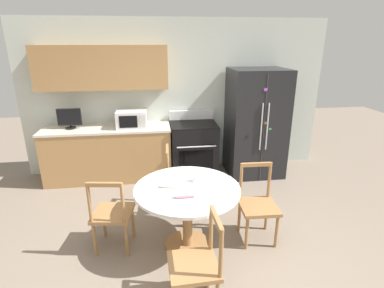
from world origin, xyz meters
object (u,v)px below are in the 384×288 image
object	(u,v)px
dining_chair_far	(180,180)
candle_glass	(195,179)
countertop_tv	(69,118)
dining_chair_near	(197,265)
dining_chair_left	(112,214)
oven_range	(194,149)
dining_chair_right	(258,205)
microwave	(132,119)
refrigerator	(256,123)

from	to	relation	value
dining_chair_far	candle_glass	size ratio (longest dim) A/B	11.27
countertop_tv	dining_chair_near	world-z (taller)	countertop_tv
countertop_tv	dining_chair_left	world-z (taller)	countertop_tv
oven_range	dining_chair_right	size ratio (longest dim) A/B	1.20
candle_glass	microwave	bearing A→B (deg)	113.44
countertop_tv	refrigerator	bearing A→B (deg)	-1.89
refrigerator	dining_chair_left	distance (m)	2.90
dining_chair_left	countertop_tv	bearing A→B (deg)	121.74
dining_chair_right	dining_chair_near	world-z (taller)	same
refrigerator	dining_chair_near	size ratio (longest dim) A/B	2.01
oven_range	countertop_tv	world-z (taller)	countertop_tv
countertop_tv	dining_chair_right	bearing A→B (deg)	-37.82
candle_glass	oven_range	bearing A→B (deg)	82.77
countertop_tv	dining_chair_near	size ratio (longest dim) A/B	0.40
microwave	dining_chair_far	world-z (taller)	microwave
dining_chair_right	dining_chair_far	world-z (taller)	same
dining_chair_near	dining_chair_left	bearing A→B (deg)	39.88
refrigerator	microwave	bearing A→B (deg)	177.99
countertop_tv	microwave	bearing A→B (deg)	-1.64
refrigerator	candle_glass	bearing A→B (deg)	-126.58
oven_range	dining_chair_right	distance (m)	1.95
dining_chair_right	dining_chair_far	xyz separation A→B (m)	(-0.84, 0.78, 0.00)
refrigerator	candle_glass	distance (m)	2.17
dining_chair_right	candle_glass	bearing A→B (deg)	-4.65
dining_chair_right	dining_chair_left	xyz separation A→B (m)	(-1.66, 0.03, 0.00)
dining_chair_left	dining_chair_far	world-z (taller)	same
dining_chair_near	candle_glass	xyz separation A→B (m)	(0.13, 0.96, 0.34)
dining_chair_right	candle_glass	size ratio (longest dim) A/B	11.27
refrigerator	microwave	size ratio (longest dim) A/B	3.76
microwave	dining_chair_near	xyz separation A→B (m)	(0.66, -2.77, -0.60)
refrigerator	dining_chair_near	bearing A→B (deg)	-117.71
dining_chair_near	dining_chair_right	bearing A→B (deg)	-46.07
oven_range	countertop_tv	size ratio (longest dim) A/B	2.96
countertop_tv	oven_range	bearing A→B (deg)	-1.06
dining_chair_left	dining_chair_near	distance (m)	1.21
countertop_tv	dining_chair_right	xyz separation A→B (m)	(2.48, -1.93, -0.64)
dining_chair_right	dining_chair_far	distance (m)	1.15
oven_range	dining_chair_far	world-z (taller)	oven_range
dining_chair_right	dining_chair_near	bearing A→B (deg)	48.00
dining_chair_near	microwave	bearing A→B (deg)	11.43
microwave	dining_chair_far	bearing A→B (deg)	-59.00
countertop_tv	dining_chair_left	size ratio (longest dim) A/B	0.40
dining_chair_far	dining_chair_near	distance (m)	1.66
microwave	dining_chair_right	size ratio (longest dim) A/B	0.54
countertop_tv	candle_glass	world-z (taller)	countertop_tv
countertop_tv	candle_glass	distance (m)	2.56
countertop_tv	dining_chair_near	distance (m)	3.31
microwave	dining_chair_right	world-z (taller)	microwave
countertop_tv	dining_chair_far	distance (m)	2.10
refrigerator	candle_glass	xyz separation A→B (m)	(-1.29, -1.74, -0.13)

